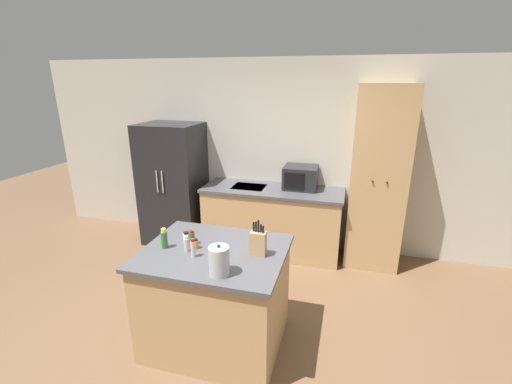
{
  "coord_description": "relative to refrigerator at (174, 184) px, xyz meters",
  "views": [
    {
      "loc": [
        0.99,
        -2.31,
        2.32
      ],
      "look_at": [
        -0.03,
        1.4,
        1.05
      ],
      "focal_mm": 24.0,
      "sensor_mm": 36.0,
      "label": 1
    }
  ],
  "objects": [
    {
      "name": "microwave",
      "position": [
        1.83,
        0.13,
        0.2
      ],
      "size": [
        0.44,
        0.39,
        0.3
      ],
      "color": "#232326",
      "rests_on": "back_counter"
    },
    {
      "name": "spice_bottle_green_herb",
      "position": [
        1.17,
        -1.91,
        0.13
      ],
      "size": [
        0.05,
        0.05,
        0.14
      ],
      "color": "beige",
      "rests_on": "kitchen_island"
    },
    {
      "name": "knife_block",
      "position": [
        1.77,
        -1.82,
        0.17
      ],
      "size": [
        0.13,
        0.07,
        0.31
      ],
      "color": "tan",
      "rests_on": "kitchen_island"
    },
    {
      "name": "spice_bottle_orange_cap",
      "position": [
        1.09,
        -1.76,
        0.11
      ],
      "size": [
        0.06,
        0.06,
        0.1
      ],
      "color": "beige",
      "rests_on": "kitchen_island"
    },
    {
      "name": "kitchen_island",
      "position": [
        1.38,
        -1.84,
        -0.4
      ],
      "size": [
        1.22,
        0.98,
        0.94
      ],
      "color": "tan",
      "rests_on": "ground_plane"
    },
    {
      "name": "ground_plane",
      "position": [
        1.43,
        -1.96,
        -0.87
      ],
      "size": [
        14.0,
        14.0,
        0.0
      ],
      "primitive_type": "plane",
      "color": "brown"
    },
    {
      "name": "spice_bottle_short_red",
      "position": [
        1.15,
        -1.79,
        0.13
      ],
      "size": [
        0.05,
        0.05,
        0.13
      ],
      "color": "#337033",
      "rests_on": "kitchen_island"
    },
    {
      "name": "fire_extinguisher",
      "position": [
        -0.6,
        0.04,
        -0.69
      ],
      "size": [
        0.12,
        0.12,
        0.4
      ],
      "color": "red",
      "rests_on": "ground_plane"
    },
    {
      "name": "kettle",
      "position": [
        1.56,
        -2.19,
        0.18
      ],
      "size": [
        0.15,
        0.15,
        0.25
      ],
      "color": "#B2B5B7",
      "rests_on": "kitchen_island"
    },
    {
      "name": "spice_bottle_tall_dark",
      "position": [
        0.95,
        -1.91,
        0.15
      ],
      "size": [
        0.06,
        0.06,
        0.18
      ],
      "color": "#337033",
      "rests_on": "kitchen_island"
    },
    {
      "name": "wall_back",
      "position": [
        1.43,
        0.37,
        0.43
      ],
      "size": [
        7.2,
        0.06,
        2.6
      ],
      "color": "beige",
      "rests_on": "ground_plane"
    },
    {
      "name": "pantry_cabinet",
      "position": [
        2.8,
        0.07,
        0.27
      ],
      "size": [
        0.66,
        0.58,
        2.29
      ],
      "color": "tan",
      "rests_on": "ground_plane"
    },
    {
      "name": "spice_bottle_amber_oil",
      "position": [
        1.26,
        -1.99,
        0.14
      ],
      "size": [
        0.04,
        0.04,
        0.16
      ],
      "color": "beige",
      "rests_on": "kitchen_island"
    },
    {
      "name": "spice_bottle_pale_salt",
      "position": [
        1.22,
        -1.85,
        0.11
      ],
      "size": [
        0.05,
        0.05,
        0.09
      ],
      "color": "orange",
      "rests_on": "kitchen_island"
    },
    {
      "name": "back_counter",
      "position": [
        1.47,
        0.02,
        -0.41
      ],
      "size": [
        1.89,
        0.69,
        0.92
      ],
      "color": "tan",
      "rests_on": "ground_plane"
    },
    {
      "name": "refrigerator",
      "position": [
        0.0,
        0.0,
        0.0
      ],
      "size": [
        0.83,
        0.71,
        1.74
      ],
      "color": "black",
      "rests_on": "ground_plane"
    }
  ]
}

